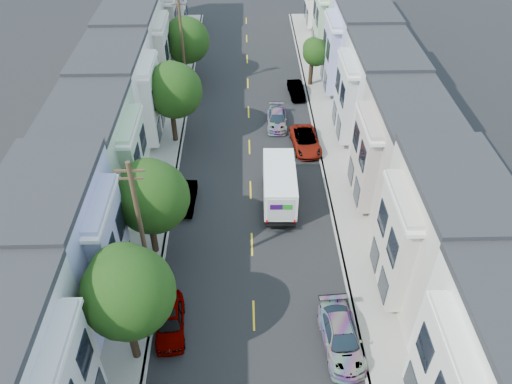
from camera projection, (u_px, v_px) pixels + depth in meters
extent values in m
plane|color=black|center=(254.00, 316.00, 30.16)|extent=(160.00, 160.00, 0.00)
cube|color=black|center=(250.00, 167.00, 41.71)|extent=(12.00, 70.00, 0.02)
cube|color=gray|center=(177.00, 168.00, 41.55)|extent=(0.30, 70.00, 0.15)
cube|color=gray|center=(322.00, 166.00, 41.78)|extent=(0.30, 70.00, 0.15)
cube|color=gray|center=(162.00, 168.00, 41.53)|extent=(2.60, 70.00, 0.15)
cube|color=gray|center=(337.00, 165.00, 41.81)|extent=(2.60, 70.00, 0.15)
cube|color=gold|center=(250.00, 167.00, 41.72)|extent=(0.12, 70.00, 0.01)
cube|color=#B2A49A|center=(116.00, 169.00, 41.51)|extent=(5.00, 70.00, 8.50)
cube|color=#B2A49A|center=(382.00, 165.00, 41.93)|extent=(5.00, 70.00, 8.50)
cylinder|color=black|center=(132.00, 336.00, 26.77)|extent=(0.44, 0.44, 3.93)
sphere|color=#274416|center=(126.00, 293.00, 24.48)|extent=(4.70, 4.70, 4.70)
cylinder|color=black|center=(153.00, 235.00, 33.25)|extent=(0.44, 0.44, 3.21)
sphere|color=#274416|center=(151.00, 197.00, 31.19)|extent=(4.70, 4.70, 4.70)
cylinder|color=black|center=(174.00, 125.00, 43.68)|extent=(0.44, 0.44, 3.39)
sphere|color=#274416|center=(173.00, 91.00, 41.56)|extent=(4.70, 4.70, 4.70)
cylinder|color=black|center=(185.00, 69.00, 52.79)|extent=(0.44, 0.44, 2.90)
sphere|color=#274416|center=(186.00, 40.00, 50.83)|extent=(4.70, 4.70, 4.70)
cylinder|color=black|center=(311.00, 73.00, 52.13)|extent=(0.44, 0.44, 2.68)
sphere|color=#274416|center=(315.00, 53.00, 50.66)|extent=(2.77, 2.77, 2.77)
cylinder|color=#42301E|center=(142.00, 235.00, 28.39)|extent=(0.26, 0.26, 10.00)
cube|color=#42301E|center=(129.00, 171.00, 25.46)|extent=(1.60, 0.12, 0.12)
cylinder|color=#42301E|center=(183.00, 47.00, 48.43)|extent=(0.26, 0.26, 10.00)
cube|color=white|center=(280.00, 191.00, 36.46)|extent=(2.35, 4.21, 2.30)
cube|color=white|center=(278.00, 167.00, 38.90)|extent=(2.35, 1.96, 2.12)
cube|color=black|center=(279.00, 196.00, 37.95)|extent=(2.16, 6.05, 0.24)
cube|color=#2D0A51|center=(277.00, 207.00, 34.66)|extent=(0.88, 0.04, 0.43)
cube|color=#198C1E|center=(289.00, 207.00, 34.67)|extent=(0.69, 0.04, 0.43)
cylinder|color=black|center=(266.00, 216.00, 36.43)|extent=(0.27, 0.88, 0.88)
cylinder|color=black|center=(295.00, 215.00, 36.47)|extent=(0.27, 0.88, 0.88)
cylinder|color=black|center=(264.00, 182.00, 39.48)|extent=(0.27, 0.88, 0.88)
cylinder|color=black|center=(291.00, 182.00, 39.52)|extent=(0.27, 0.88, 0.88)
imported|color=black|center=(277.00, 119.00, 46.45)|extent=(1.97, 4.33, 1.28)
imported|color=gray|center=(170.00, 321.00, 28.99)|extent=(2.10, 4.54, 1.43)
imported|color=black|center=(186.00, 198.00, 37.69)|extent=(1.49, 3.81, 1.25)
imported|color=white|center=(341.00, 337.00, 28.12)|extent=(2.39, 5.03, 1.47)
imported|color=black|center=(305.00, 141.00, 43.52)|extent=(2.66, 5.06, 1.36)
imported|color=black|center=(296.00, 90.00, 50.81)|extent=(1.63, 3.84, 1.25)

